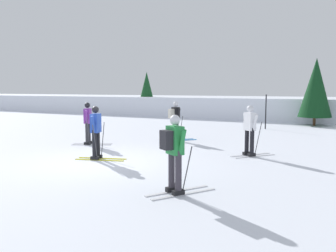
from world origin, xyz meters
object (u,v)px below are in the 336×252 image
trail_marker_pole (266,112)px  skier_black (175,119)px  skier_green (174,150)px  conifer_far_left (147,89)px  conifer_far_right (316,88)px  skier_purple (88,122)px  skier_blue (96,131)px  skier_white (250,129)px

trail_marker_pole → skier_black: bearing=-111.5°
skier_green → conifer_far_left: 22.92m
skier_green → conifer_far_left: (-12.41, 19.23, 1.33)m
skier_green → conifer_far_right: (1.32, 16.52, 1.38)m
skier_purple → skier_blue: bearing=-44.5°
trail_marker_pole → conifer_far_right: conifer_far_right is taller
skier_purple → conifer_far_left: conifer_far_left is taller
conifer_far_left → conifer_far_right: size_ratio=0.90×
skier_white → skier_green: (-0.32, -4.97, 0.04)m
skier_white → conifer_far_left: size_ratio=0.46×
conifer_far_right → conifer_far_left: bearing=168.8°
skier_purple → conifer_far_left: bearing=112.9°
skier_purple → conifer_far_left: size_ratio=0.46×
skier_blue → skier_purple: same height
skier_green → trail_marker_pole: 13.34m
trail_marker_pole → conifer_far_left: size_ratio=0.52×
skier_purple → conifer_far_right: (7.43, 12.19, 1.42)m
skier_blue → skier_purple: bearing=135.5°
skier_black → skier_purple: same height
skier_white → conifer_far_left: (-12.73, 14.26, 1.36)m
skier_blue → trail_marker_pole: (2.92, 11.17, 0.06)m
skier_green → skier_white: bearing=86.3°
trail_marker_pole → conifer_far_right: 4.16m
conifer_far_left → conifer_far_right: conifer_far_right is taller
skier_purple → conifer_far_left: 16.24m
skier_green → skier_purple: 7.48m
conifer_far_left → skier_green: bearing=-57.2°
skier_black → skier_blue: 4.81m
skier_blue → skier_white: (4.20, 2.83, 0.00)m
skier_black → trail_marker_pole: bearing=68.5°
skier_black → trail_marker_pole: trail_marker_pole is taller
skier_black → skier_green: 7.75m
skier_green → skier_purple: (-6.10, 4.33, -0.04)m
skier_white → conifer_far_right: (1.00, 11.55, 1.42)m
skier_white → trail_marker_pole: 8.44m
skier_blue → skier_green: same height
skier_purple → trail_marker_pole: bearing=60.2°
skier_green → skier_purple: size_ratio=1.00×
skier_white → trail_marker_pole: trail_marker_pole is taller
skier_blue → skier_white: size_ratio=1.00×
trail_marker_pole → conifer_far_left: bearing=152.7°
skier_black → skier_white: 4.27m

